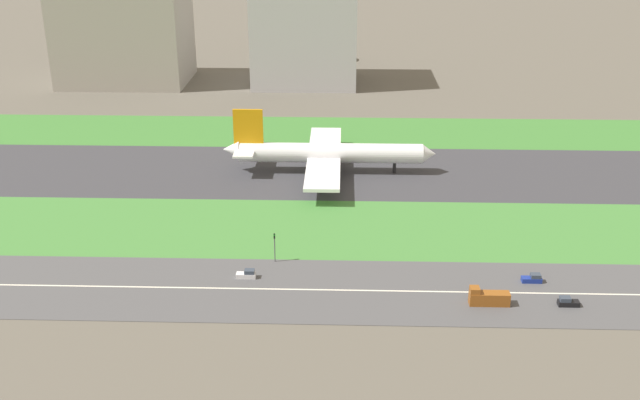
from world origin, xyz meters
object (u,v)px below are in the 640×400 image
object	(u,v)px
terminal_building	(124,33)
traffic_light	(275,245)
airliner	(325,153)
car_1	(533,279)
hangar_building	(305,28)
truck_0	(488,298)
car_2	(568,302)
fuel_tank_west	(315,44)
car_0	(247,274)

from	to	relation	value
terminal_building	traffic_light	bearing A→B (deg)	-64.88
terminal_building	airliner	bearing A→B (deg)	-51.14
car_1	traffic_light	size ratio (longest dim) A/B	0.61
hangar_building	car_1	bearing A→B (deg)	-71.85
airliner	car_1	xyz separation A→B (m)	(47.84, -68.00, -5.31)
truck_0	traffic_light	distance (m)	49.88
airliner	car_1	bearing A→B (deg)	-54.87
traffic_light	hangar_building	xyz separation A→B (m)	(-1.54, 174.01, 19.91)
traffic_light	airliner	bearing A→B (deg)	80.28
car_2	fuel_tank_west	distance (m)	245.01
car_2	car_0	size ratio (longest dim) A/B	1.00
car_1	hangar_building	xyz separation A→B (m)	(-59.67, 182.00, 23.28)
truck_0	car_1	xyz separation A→B (m)	(11.67, 10.00, -0.75)
airliner	hangar_building	world-z (taller)	hangar_building
car_2	truck_0	distance (m)	16.67
traffic_light	car_1	bearing A→B (deg)	-7.83
car_2	car_1	bearing A→B (deg)	-63.54
car_2	truck_0	bearing A→B (deg)	0.00
airliner	hangar_building	xyz separation A→B (m)	(-11.83, 114.00, 17.97)
car_0	car_1	xyz separation A→B (m)	(63.74, 0.00, 0.00)
car_1	terminal_building	bearing A→B (deg)	127.51
hangar_building	car_0	bearing A→B (deg)	-91.28
car_0	hangar_building	bearing A→B (deg)	88.72
airliner	car_2	size ratio (longest dim) A/B	14.77
car_1	traffic_light	world-z (taller)	traffic_light
airliner	traffic_light	bearing A→B (deg)	-99.72
car_0	fuel_tank_west	world-z (taller)	fuel_tank_west
airliner	truck_0	bearing A→B (deg)	-65.13
truck_0	traffic_light	world-z (taller)	traffic_light
fuel_tank_west	airliner	bearing A→B (deg)	-86.82
fuel_tank_west	traffic_light	bearing A→B (deg)	-90.38
truck_0	hangar_building	bearing A→B (deg)	-75.97
car_2	car_1	size ratio (longest dim) A/B	1.00
traffic_light	hangar_building	size ratio (longest dim) A/B	0.15
car_1	traffic_light	bearing A→B (deg)	172.17
car_0	fuel_tank_west	bearing A→B (deg)	88.22
airliner	traffic_light	size ratio (longest dim) A/B	9.03
car_0	car_2	bearing A→B (deg)	-8.28
car_0	hangar_building	xyz separation A→B (m)	(4.07, 182.00, 23.28)
airliner	fuel_tank_west	size ratio (longest dim) A/B	3.64
car_2	hangar_building	bearing A→B (deg)	-71.39
traffic_light	hangar_building	world-z (taller)	hangar_building
airliner	car_0	bearing A→B (deg)	-103.16
car_0	truck_0	world-z (taller)	truck_0
car_1	hangar_building	world-z (taller)	hangar_building
car_0	terminal_building	distance (m)	198.28
traffic_light	truck_0	bearing A→B (deg)	-21.18
hangar_building	fuel_tank_west	xyz separation A→B (m)	(2.99, 45.00, -15.52)
truck_0	terminal_building	world-z (taller)	terminal_building
terminal_building	car_0	bearing A→B (deg)	-67.35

